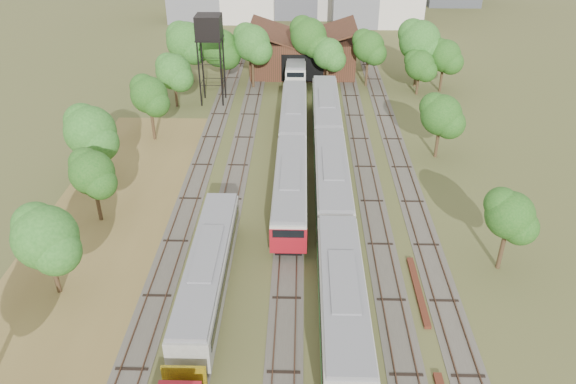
{
  "coord_description": "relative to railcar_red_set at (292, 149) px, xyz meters",
  "views": [
    {
      "loc": [
        -1.04,
        -29.74,
        28.78
      ],
      "look_at": [
        -2.21,
        15.07,
        2.5
      ],
      "focal_mm": 35.0,
      "sensor_mm": 36.0,
      "label": 1
    }
  ],
  "objects": [
    {
      "name": "water_tower",
      "position": [
        -11.34,
        19.0,
        8.01
      ],
      "size": [
        3.45,
        3.45,
        11.91
      ],
      "color": "black",
      "rests_on": "ground"
    },
    {
      "name": "ground",
      "position": [
        2.0,
        -25.08,
        -2.03
      ],
      "size": [
        240.0,
        240.0,
        0.0
      ],
      "primitive_type": "plane",
      "color": "#475123",
      "rests_on": "ground"
    },
    {
      "name": "maintenance_shed",
      "position": [
        1.0,
        32.9,
        0.88
      ],
      "size": [
        16.45,
        11.55,
        7.58
      ],
      "color": "#362113",
      "rests_on": "ground"
    },
    {
      "name": "tree_band_far",
      "position": [
        1.26,
        26.18,
        4.09
      ],
      "size": [
        42.62,
        8.7,
        9.71
      ],
      "color": "#382616",
      "rests_on": "ground"
    },
    {
      "name": "tracks",
      "position": [
        1.33,
        -0.08,
        -1.99
      ],
      "size": [
        24.6,
        80.0,
        0.19
      ],
      "color": "#4C473D",
      "rests_on": "ground"
    },
    {
      "name": "railcar_rear",
      "position": [
        0.0,
        30.86,
        -0.09
      ],
      "size": [
        2.97,
        16.08,
        3.68
      ],
      "color": "black",
      "rests_on": "ground"
    },
    {
      "name": "railcar_green_set",
      "position": [
        4.0,
        -7.16,
        0.09
      ],
      "size": [
        3.23,
        52.08,
        4.01
      ],
      "color": "black",
      "rests_on": "ground"
    },
    {
      "name": "old_grey_coach",
      "position": [
        -6.0,
        -21.08,
        -0.06
      ],
      "size": [
        2.92,
        18.0,
        3.61
      ],
      "color": "black",
      "rests_on": "ground"
    },
    {
      "name": "dry_grass_patch",
      "position": [
        -16.0,
        -17.08,
        -2.01
      ],
      "size": [
        14.0,
        60.0,
        0.04
      ],
      "primitive_type": "cube",
      "color": "brown",
      "rests_on": "ground"
    },
    {
      "name": "rail_pile_far",
      "position": [
        10.2,
        -20.85,
        -1.9
      ],
      "size": [
        0.51,
        8.14,
        0.26
      ],
      "primitive_type": "cube",
      "color": "#5D2A1A",
      "rests_on": "ground"
    },
    {
      "name": "tree_band_left",
      "position": [
        -17.93,
        -7.19,
        3.37
      ],
      "size": [
        8.75,
        54.69,
        8.43
      ],
      "color": "#382616",
      "rests_on": "ground"
    },
    {
      "name": "tree_band_right",
      "position": [
        16.92,
        4.14,
        2.79
      ],
      "size": [
        5.65,
        44.37,
        7.34
      ],
      "color": "#382616",
      "rests_on": "ground"
    },
    {
      "name": "railcar_red_set",
      "position": [
        0.0,
        0.0,
        0.0
      ],
      "size": [
        3.1,
        34.57,
        3.84
      ],
      "color": "black",
      "rests_on": "ground"
    }
  ]
}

